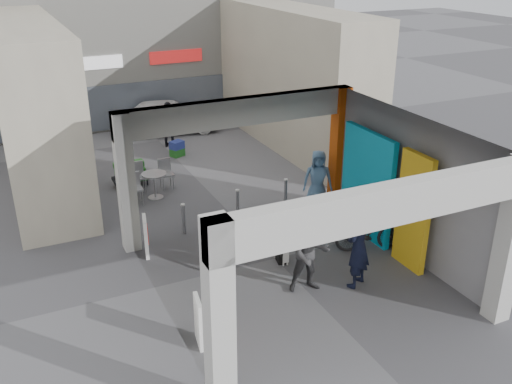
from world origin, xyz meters
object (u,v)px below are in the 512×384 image
border_collie (283,254)px  man_crates (169,125)px  man_elderly (318,179)px  white_van (169,116)px  man_with_dog (359,246)px  bicycle_front (337,218)px  man_back_turned (310,254)px  cafe_set (148,185)px  produce_stand (131,177)px  bicycle_rear (370,231)px

border_collie → man_crates: (0.13, 9.41, 0.61)m
man_elderly → white_van: bearing=125.9°
man_with_dog → bicycle_front: bearing=-141.1°
border_collie → man_back_turned: size_ratio=0.35×
cafe_set → man_crates: size_ratio=0.91×
man_back_turned → border_collie: bearing=101.3°
man_with_dog → border_collie: bearing=-85.3°
man_with_dog → man_elderly: bearing=-138.3°
man_crates → white_van: (0.50, 1.73, -0.17)m
border_collie → man_with_dog: 1.97m
produce_stand → man_crates: size_ratio=0.65×
man_crates → white_van: size_ratio=0.43×
produce_stand → bicycle_rear: bearing=-49.8°
white_van → bicycle_rear: bearing=-162.5°
cafe_set → produce_stand: bearing=107.2°
man_with_dog → white_van: man_with_dog is taller
man_back_turned → white_van: size_ratio=0.45×
man_crates → cafe_set: bearing=86.6°
cafe_set → man_with_dog: 7.44m
cafe_set → white_van: (2.44, 5.81, 0.35)m
bicycle_rear → man_with_dog: bearing=152.2°
cafe_set → produce_stand: cafe_set is taller
bicycle_front → bicycle_rear: (0.34, -0.98, 0.01)m
produce_stand → man_back_turned: man_back_turned is taller
cafe_set → man_with_dog: bearing=-67.4°
cafe_set → white_van: white_van is taller
man_back_turned → man_elderly: (2.38, 3.66, -0.04)m
man_elderly → bicycle_front: 1.89m
white_van → border_collie: bearing=-173.7°
border_collie → man_crates: bearing=101.0°
border_collie → white_van: white_van is taller
produce_stand → border_collie: bearing=-64.4°
man_crates → bicycle_rear: (2.09, -9.75, -0.33)m
man_elderly → white_van: man_elderly is taller
border_collie → bicycle_rear: bicycle_rear is taller
man_back_turned → white_van: 12.39m
man_crates → man_elderly: bearing=129.8°
border_collie → cafe_set: bearing=120.6°
man_elderly → bicycle_front: (-0.48, -1.79, -0.34)m
man_elderly → bicycle_rear: size_ratio=0.98×
cafe_set → man_crates: man_crates is taller
border_collie → white_van: size_ratio=0.16×
man_elderly → man_crates: size_ratio=1.00×
man_back_turned → man_crates: (0.14, 10.64, -0.04)m
man_back_turned → bicycle_rear: (2.23, 0.89, -0.37)m
man_back_turned → man_with_dog: bearing=-3.1°
produce_stand → man_crates: man_crates is taller
bicycle_rear → border_collie: bearing=98.8°
man_back_turned → man_crates: man_back_turned is taller
man_back_turned → bicycle_front: bearing=56.5°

